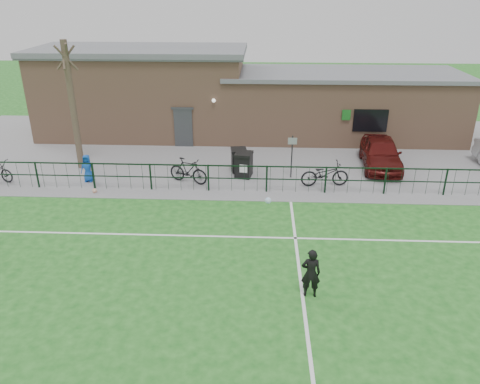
{
  "coord_description": "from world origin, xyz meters",
  "views": [
    {
      "loc": [
        0.72,
        -10.47,
        8.17
      ],
      "look_at": [
        0.0,
        5.0,
        1.3
      ],
      "focal_mm": 35.0,
      "sensor_mm": 36.0,
      "label": 1
    }
  ],
  "objects_px": {
    "wheelie_bin_left": "(244,165)",
    "bicycle_d": "(188,171)",
    "car_maroon": "(381,153)",
    "ball_ground": "(95,191)",
    "wheelie_bin_right": "(239,161)",
    "sign_post": "(292,157)",
    "bicycle_e": "(325,174)",
    "spectator_child": "(87,168)",
    "bare_tree": "(73,107)"
  },
  "relations": [
    {
      "from": "wheelie_bin_left",
      "to": "sign_post",
      "type": "relative_size",
      "value": 0.54
    },
    {
      "from": "spectator_child",
      "to": "sign_post",
      "type": "bearing_deg",
      "value": 7.22
    },
    {
      "from": "wheelie_bin_left",
      "to": "bare_tree",
      "type": "bearing_deg",
      "value": -175.48
    },
    {
      "from": "wheelie_bin_right",
      "to": "bicycle_e",
      "type": "relative_size",
      "value": 0.49
    },
    {
      "from": "wheelie_bin_left",
      "to": "spectator_child",
      "type": "distance_m",
      "value": 7.05
    },
    {
      "from": "bare_tree",
      "to": "car_maroon",
      "type": "xyz_separation_m",
      "value": [
        14.53,
        0.73,
        -2.25
      ]
    },
    {
      "from": "spectator_child",
      "to": "bicycle_e",
      "type": "bearing_deg",
      "value": 1.5
    },
    {
      "from": "bicycle_d",
      "to": "ball_ground",
      "type": "xyz_separation_m",
      "value": [
        -3.87,
        -1.29,
        -0.49
      ]
    },
    {
      "from": "wheelie_bin_right",
      "to": "sign_post",
      "type": "distance_m",
      "value": 2.58
    },
    {
      "from": "bare_tree",
      "to": "car_maroon",
      "type": "height_order",
      "value": "bare_tree"
    },
    {
      "from": "wheelie_bin_left",
      "to": "bicycle_d",
      "type": "relative_size",
      "value": 0.56
    },
    {
      "from": "wheelie_bin_left",
      "to": "bicycle_d",
      "type": "height_order",
      "value": "bicycle_d"
    },
    {
      "from": "wheelie_bin_right",
      "to": "bicycle_d",
      "type": "bearing_deg",
      "value": -153.74
    },
    {
      "from": "car_maroon",
      "to": "ball_ground",
      "type": "relative_size",
      "value": 21.48
    },
    {
      "from": "wheelie_bin_right",
      "to": "bicycle_d",
      "type": "xyz_separation_m",
      "value": [
        -2.19,
        -1.53,
        0.06
      ]
    },
    {
      "from": "bare_tree",
      "to": "wheelie_bin_right",
      "type": "bearing_deg",
      "value": -1.01
    },
    {
      "from": "sign_post",
      "to": "ball_ground",
      "type": "height_order",
      "value": "sign_post"
    },
    {
      "from": "ball_ground",
      "to": "bicycle_e",
      "type": "bearing_deg",
      "value": 6.93
    },
    {
      "from": "sign_post",
      "to": "wheelie_bin_right",
      "type": "bearing_deg",
      "value": 164.2
    },
    {
      "from": "bicycle_d",
      "to": "wheelie_bin_right",
      "type": "bearing_deg",
      "value": -32.33
    },
    {
      "from": "wheelie_bin_left",
      "to": "spectator_child",
      "type": "bearing_deg",
      "value": -162.28
    },
    {
      "from": "car_maroon",
      "to": "ball_ground",
      "type": "height_order",
      "value": "car_maroon"
    },
    {
      "from": "sign_post",
      "to": "car_maroon",
      "type": "distance_m",
      "value": 4.67
    },
    {
      "from": "wheelie_bin_right",
      "to": "bicycle_d",
      "type": "relative_size",
      "value": 0.54
    },
    {
      "from": "sign_post",
      "to": "bicycle_d",
      "type": "distance_m",
      "value": 4.73
    },
    {
      "from": "bare_tree",
      "to": "ball_ground",
      "type": "distance_m",
      "value": 4.45
    },
    {
      "from": "wheelie_bin_right",
      "to": "spectator_child",
      "type": "xyz_separation_m",
      "value": [
        -6.73,
        -1.58,
        0.11
      ]
    },
    {
      "from": "ball_ground",
      "to": "wheelie_bin_right",
      "type": "bearing_deg",
      "value": 24.94
    },
    {
      "from": "bicycle_d",
      "to": "spectator_child",
      "type": "xyz_separation_m",
      "value": [
        -4.54,
        -0.05,
        0.06
      ]
    },
    {
      "from": "car_maroon",
      "to": "ball_ground",
      "type": "bearing_deg",
      "value": -159.12
    },
    {
      "from": "wheelie_bin_right",
      "to": "car_maroon",
      "type": "distance_m",
      "value": 6.89
    },
    {
      "from": "wheelie_bin_right",
      "to": "bicycle_e",
      "type": "bearing_deg",
      "value": -31.35
    },
    {
      "from": "wheelie_bin_left",
      "to": "bicycle_e",
      "type": "relative_size",
      "value": 0.51
    },
    {
      "from": "wheelie_bin_right",
      "to": "spectator_child",
      "type": "height_order",
      "value": "spectator_child"
    },
    {
      "from": "spectator_child",
      "to": "car_maroon",
      "type": "bearing_deg",
      "value": 11.91
    },
    {
      "from": "sign_post",
      "to": "ball_ground",
      "type": "relative_size",
      "value": 10.01
    },
    {
      "from": "wheelie_bin_left",
      "to": "spectator_child",
      "type": "relative_size",
      "value": 0.86
    },
    {
      "from": "spectator_child",
      "to": "wheelie_bin_left",
      "type": "bearing_deg",
      "value": 9.13
    },
    {
      "from": "bare_tree",
      "to": "sign_post",
      "type": "xyz_separation_m",
      "value": [
        10.14,
        -0.83,
        -1.98
      ]
    },
    {
      "from": "car_maroon",
      "to": "bicycle_d",
      "type": "xyz_separation_m",
      "value": [
        -9.02,
        -2.4,
        -0.16
      ]
    },
    {
      "from": "bare_tree",
      "to": "wheelie_bin_right",
      "type": "xyz_separation_m",
      "value": [
        7.7,
        -0.14,
        -2.47
      ]
    },
    {
      "from": "bare_tree",
      "to": "car_maroon",
      "type": "relative_size",
      "value": 1.4
    },
    {
      "from": "sign_post",
      "to": "bicycle_e",
      "type": "bearing_deg",
      "value": -33.05
    },
    {
      "from": "wheelie_bin_left",
      "to": "sign_post",
      "type": "height_order",
      "value": "sign_post"
    },
    {
      "from": "wheelie_bin_right",
      "to": "car_maroon",
      "type": "height_order",
      "value": "car_maroon"
    },
    {
      "from": "spectator_child",
      "to": "wheelie_bin_right",
      "type": "bearing_deg",
      "value": 14.88
    },
    {
      "from": "sign_post",
      "to": "spectator_child",
      "type": "height_order",
      "value": "sign_post"
    },
    {
      "from": "wheelie_bin_left",
      "to": "ball_ground",
      "type": "bearing_deg",
      "value": -150.91
    },
    {
      "from": "sign_post",
      "to": "bicycle_e",
      "type": "xyz_separation_m",
      "value": [
        1.42,
        -0.92,
        -0.45
      ]
    },
    {
      "from": "wheelie_bin_left",
      "to": "sign_post",
      "type": "distance_m",
      "value": 2.23
    }
  ]
}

